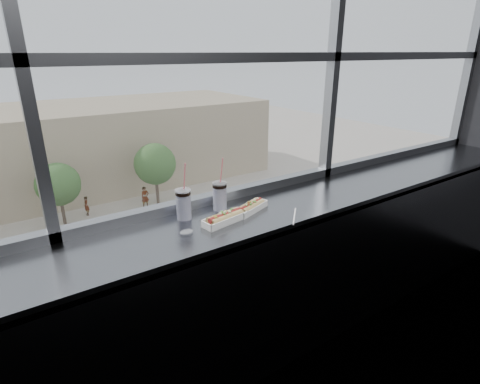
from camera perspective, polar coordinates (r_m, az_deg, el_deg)
wall_back_lower at (r=2.76m, az=-3.15°, el=-11.99°), size 6.00×0.00×6.00m
window_glass at (r=2.35m, az=-4.36°, el=27.04°), size 6.00×0.00×6.00m
window_mullions at (r=2.34m, az=-4.08°, el=27.09°), size 6.00×0.08×2.40m
counter at (r=2.30m, az=0.14°, el=-4.16°), size 6.00×0.55×0.06m
counter_fascia at (r=2.40m, az=3.72°, el=-17.66°), size 6.00×0.04×1.04m
hotdog_tray_left at (r=2.18m, az=-2.27°, el=-3.93°), size 0.30×0.14×0.07m
hotdog_tray_right at (r=2.33m, az=1.65°, el=-2.29°), size 0.28×0.17×0.07m
soda_cup_left at (r=2.22m, az=-8.60°, el=-1.63°), size 0.09×0.09×0.35m
soda_cup_right at (r=2.33m, az=-3.11°, el=-0.43°), size 0.09×0.09×0.34m
loose_straw at (r=2.28m, az=8.30°, el=-3.65°), size 0.17×0.17×0.01m
wrapper at (r=2.08m, az=-8.16°, el=-6.01°), size 0.09×0.06×0.02m
plaza_ground at (r=47.35m, az=-31.16°, el=1.64°), size 120.00×120.00×0.00m
street_asphalt at (r=25.59m, az=-26.98°, el=-12.41°), size 80.00×10.00×0.06m
far_sidewalk at (r=32.73m, az=-29.05°, el=-5.55°), size 80.00×6.00×0.04m
far_building at (r=41.03m, az=-31.58°, el=4.87°), size 50.00×14.00×8.00m
car_near_c at (r=21.60m, az=-27.24°, el=-15.45°), size 3.40×6.60×2.11m
car_far_b at (r=28.82m, az=-23.81°, el=-5.62°), size 3.32×6.67×2.14m
car_near_d at (r=23.83m, az=-4.24°, el=-9.47°), size 3.15×6.38×2.06m
pedestrian_d at (r=33.95m, az=-14.28°, el=-0.45°), size 1.00×0.75×2.26m
pedestrian_c at (r=33.87m, az=-22.41°, el=-1.71°), size 0.66×0.89×1.99m
tree_center at (r=31.67m, az=-25.97°, el=1.04°), size 3.32×3.32×5.19m
tree_right at (r=33.37m, az=-12.82°, el=4.17°), size 3.63×3.63×5.67m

